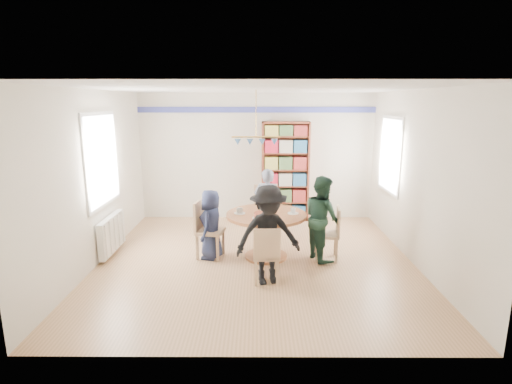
{
  "coord_description": "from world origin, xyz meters",
  "views": [
    {
      "loc": [
        0.03,
        -6.05,
        2.51
      ],
      "look_at": [
        0.0,
        0.4,
        1.05
      ],
      "focal_mm": 28.0,
      "sensor_mm": 36.0,
      "label": 1
    }
  ],
  "objects_px": {
    "chair_far": "(266,209)",
    "person_near": "(268,235)",
    "chair_left": "(205,226)",
    "person_right": "(322,218)",
    "radiator": "(112,234)",
    "chair_right": "(331,231)",
    "chair_near": "(267,253)",
    "person_far": "(267,205)",
    "bookshelf": "(285,172)",
    "dining_table": "(266,225)",
    "person_left": "(211,224)"
  },
  "relations": [
    {
      "from": "person_right",
      "to": "radiator",
      "type": "bearing_deg",
      "value": 67.15
    },
    {
      "from": "chair_left",
      "to": "chair_near",
      "type": "bearing_deg",
      "value": -45.69
    },
    {
      "from": "chair_right",
      "to": "chair_near",
      "type": "height_order",
      "value": "chair_right"
    },
    {
      "from": "dining_table",
      "to": "chair_left",
      "type": "bearing_deg",
      "value": 178.68
    },
    {
      "from": "chair_right",
      "to": "person_far",
      "type": "relative_size",
      "value": 0.65
    },
    {
      "from": "chair_far",
      "to": "person_left",
      "type": "relative_size",
      "value": 0.88
    },
    {
      "from": "chair_far",
      "to": "person_far",
      "type": "height_order",
      "value": "person_far"
    },
    {
      "from": "person_left",
      "to": "person_far",
      "type": "distance_m",
      "value": 1.29
    },
    {
      "from": "chair_far",
      "to": "chair_near",
      "type": "relative_size",
      "value": 1.2
    },
    {
      "from": "chair_left",
      "to": "person_far",
      "type": "distance_m",
      "value": 1.34
    },
    {
      "from": "person_right",
      "to": "chair_near",
      "type": "bearing_deg",
      "value": 116.17
    },
    {
      "from": "chair_near",
      "to": "bookshelf",
      "type": "distance_m",
      "value": 3.25
    },
    {
      "from": "dining_table",
      "to": "chair_near",
      "type": "bearing_deg",
      "value": -90.86
    },
    {
      "from": "radiator",
      "to": "chair_left",
      "type": "distance_m",
      "value": 1.61
    },
    {
      "from": "radiator",
      "to": "bookshelf",
      "type": "xyz_separation_m",
      "value": [
        3.03,
        2.04,
        0.69
      ]
    },
    {
      "from": "chair_right",
      "to": "dining_table",
      "type": "bearing_deg",
      "value": 177.22
    },
    {
      "from": "dining_table",
      "to": "person_near",
      "type": "distance_m",
      "value": 0.96
    },
    {
      "from": "chair_near",
      "to": "person_far",
      "type": "distance_m",
      "value": 1.86
    },
    {
      "from": "person_right",
      "to": "person_far",
      "type": "bearing_deg",
      "value": 23.8
    },
    {
      "from": "radiator",
      "to": "person_left",
      "type": "relative_size",
      "value": 0.87
    },
    {
      "from": "chair_far",
      "to": "bookshelf",
      "type": "bearing_deg",
      "value": 70.32
    },
    {
      "from": "chair_left",
      "to": "bookshelf",
      "type": "height_order",
      "value": "bookshelf"
    },
    {
      "from": "chair_right",
      "to": "radiator",
      "type": "bearing_deg",
      "value": 176.9
    },
    {
      "from": "bookshelf",
      "to": "chair_near",
      "type": "bearing_deg",
      "value": -98.27
    },
    {
      "from": "chair_right",
      "to": "person_near",
      "type": "bearing_deg",
      "value": -139.45
    },
    {
      "from": "dining_table",
      "to": "chair_right",
      "type": "bearing_deg",
      "value": -2.78
    },
    {
      "from": "person_near",
      "to": "person_right",
      "type": "bearing_deg",
      "value": 31.6
    },
    {
      "from": "chair_right",
      "to": "person_right",
      "type": "xyz_separation_m",
      "value": [
        -0.16,
        0.01,
        0.21
      ]
    },
    {
      "from": "chair_far",
      "to": "chair_near",
      "type": "xyz_separation_m",
      "value": [
        -0.04,
        -1.99,
        -0.09
      ]
    },
    {
      "from": "chair_near",
      "to": "person_right",
      "type": "height_order",
      "value": "person_right"
    },
    {
      "from": "chair_left",
      "to": "chair_far",
      "type": "height_order",
      "value": "chair_far"
    },
    {
      "from": "dining_table",
      "to": "chair_far",
      "type": "distance_m",
      "value": 1.01
    },
    {
      "from": "dining_table",
      "to": "person_right",
      "type": "height_order",
      "value": "person_right"
    },
    {
      "from": "chair_left",
      "to": "person_right",
      "type": "distance_m",
      "value": 1.9
    },
    {
      "from": "chair_right",
      "to": "bookshelf",
      "type": "distance_m",
      "value": 2.39
    },
    {
      "from": "chair_right",
      "to": "person_near",
      "type": "relative_size",
      "value": 0.61
    },
    {
      "from": "chair_near",
      "to": "bookshelf",
      "type": "height_order",
      "value": "bookshelf"
    },
    {
      "from": "chair_left",
      "to": "person_far",
      "type": "bearing_deg",
      "value": 39.27
    },
    {
      "from": "radiator",
      "to": "chair_far",
      "type": "xyz_separation_m",
      "value": [
        2.61,
        0.86,
        0.2
      ]
    },
    {
      "from": "radiator",
      "to": "chair_near",
      "type": "bearing_deg",
      "value": -23.66
    },
    {
      "from": "chair_left",
      "to": "dining_table",
      "type": "bearing_deg",
      "value": -1.32
    },
    {
      "from": "chair_far",
      "to": "person_near",
      "type": "bearing_deg",
      "value": -90.47
    },
    {
      "from": "radiator",
      "to": "chair_far",
      "type": "height_order",
      "value": "chair_far"
    },
    {
      "from": "person_far",
      "to": "bookshelf",
      "type": "relative_size",
      "value": 0.64
    },
    {
      "from": "radiator",
      "to": "person_far",
      "type": "height_order",
      "value": "person_far"
    },
    {
      "from": "person_left",
      "to": "chair_near",
      "type": "bearing_deg",
      "value": 54.6
    },
    {
      "from": "chair_far",
      "to": "person_near",
      "type": "xyz_separation_m",
      "value": [
        -0.02,
        -1.95,
        0.15
      ]
    },
    {
      "from": "chair_far",
      "to": "person_far",
      "type": "bearing_deg",
      "value": -85.91
    },
    {
      "from": "chair_right",
      "to": "chair_far",
      "type": "xyz_separation_m",
      "value": [
        -1.03,
        1.06,
        0.07
      ]
    },
    {
      "from": "radiator",
      "to": "chair_right",
      "type": "distance_m",
      "value": 3.65
    }
  ]
}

